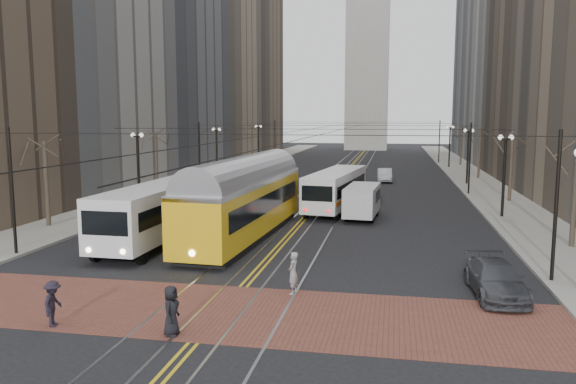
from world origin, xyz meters
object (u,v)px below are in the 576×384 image
at_px(sedan_grey, 371,190).
at_px(pedestrian_d, 53,304).
at_px(cargo_van, 362,202).
at_px(sedan_silver, 385,175).
at_px(streetcar, 245,206).
at_px(transit_bus, 164,212).
at_px(rear_bus, 336,190).
at_px(pedestrian_b, 293,273).
at_px(sedan_parked, 496,279).
at_px(pedestrian_a, 171,310).

height_order(sedan_grey, pedestrian_d, pedestrian_d).
height_order(cargo_van, sedan_silver, cargo_van).
relative_size(streetcar, sedan_grey, 3.82).
bearing_deg(transit_bus, rear_bus, 56.13).
xyz_separation_m(transit_bus, pedestrian_b, (9.16, -8.57, -0.77)).
bearing_deg(transit_bus, sedan_grey, 61.30).
relative_size(sedan_parked, pedestrian_b, 2.72).
relative_size(rear_bus, sedan_parked, 2.45).
xyz_separation_m(sedan_silver, pedestrian_b, (-2.92, -40.80, 0.15)).
xyz_separation_m(rear_bus, pedestrian_a, (-2.72, -26.07, -0.66)).
xyz_separation_m(pedestrian_a, pedestrian_b, (3.15, 5.00, 0.03)).
bearing_deg(pedestrian_d, transit_bus, -1.56).
distance_m(sedan_parked, pedestrian_b, 8.11).
height_order(rear_bus, sedan_grey, rear_bus).
distance_m(transit_bus, streetcar, 4.70).
distance_m(streetcar, sedan_grey, 19.14).
bearing_deg(rear_bus, pedestrian_a, -88.85).
relative_size(cargo_van, pedestrian_d, 3.33).
bearing_deg(transit_bus, cargo_van, 40.36).
xyz_separation_m(rear_bus, sedan_parked, (8.43, -19.77, -0.82)).
bearing_deg(pedestrian_d, sedan_silver, -21.59).
xyz_separation_m(rear_bus, pedestrian_d, (-6.99, -26.07, -0.69)).
height_order(rear_bus, pedestrian_b, rear_bus).
xyz_separation_m(cargo_van, pedestrian_a, (-4.92, -22.52, -0.33)).
relative_size(rear_bus, pedestrian_d, 7.24).
height_order(streetcar, cargo_van, streetcar).
height_order(sedan_grey, pedestrian_b, pedestrian_b).
bearing_deg(pedestrian_b, streetcar, -145.02).
xyz_separation_m(rear_bus, cargo_van, (2.20, -3.55, -0.33)).
xyz_separation_m(rear_bus, sedan_grey, (2.40, 6.96, -0.80)).
bearing_deg(streetcar, cargo_van, 51.60).
bearing_deg(pedestrian_a, rear_bus, -7.42).
bearing_deg(rear_bus, transit_bus, -117.82).
bearing_deg(sedan_silver, pedestrian_a, -99.50).
relative_size(sedan_grey, pedestrian_b, 2.39).
bearing_deg(cargo_van, sedan_parked, -64.71).
distance_m(sedan_grey, pedestrian_d, 34.34).
distance_m(pedestrian_a, pedestrian_b, 5.91).
relative_size(sedan_silver, sedan_parked, 0.94).
xyz_separation_m(sedan_grey, pedestrian_b, (-1.97, -28.04, 0.17)).
height_order(rear_bus, sedan_parked, rear_bus).
distance_m(transit_bus, pedestrian_b, 12.57).
distance_m(cargo_van, pedestrian_d, 24.32).
bearing_deg(streetcar, sedan_grey, 72.46).
bearing_deg(sedan_grey, pedestrian_a, -100.50).
relative_size(rear_bus, cargo_van, 2.18).
bearing_deg(pedestrian_b, transit_bus, -123.12).
relative_size(streetcar, pedestrian_a, 9.46).
height_order(streetcar, sedan_silver, streetcar).
xyz_separation_m(streetcar, pedestrian_d, (-2.69, -15.14, -1.05)).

